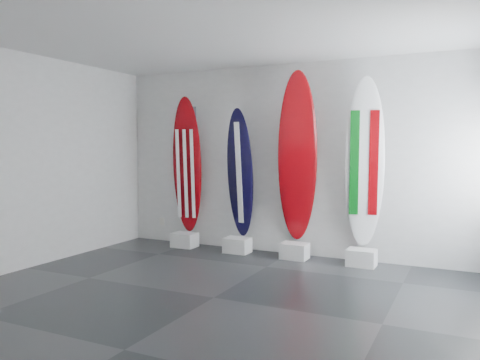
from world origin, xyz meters
The scene contains 14 objects.
floor centered at (0.00, 0.00, 0.00)m, with size 6.00×6.00×0.00m, color black.
ceiling centered at (0.00, 0.00, 3.00)m, with size 6.00×6.00×0.00m, color white.
wall_back centered at (0.00, 2.50, 1.50)m, with size 6.00×6.00×0.00m, color silver.
wall_front centered at (0.00, -2.50, 1.50)m, with size 6.00×6.00×0.00m, color silver.
wall_left centered at (-3.00, 0.00, 1.50)m, with size 5.00×5.00×0.00m, color silver.
display_block_usa centered at (-1.78, 2.18, 0.12)m, with size 0.40×0.30×0.24m, color white.
surfboard_usa centered at (-1.78, 2.28, 1.39)m, with size 0.52×0.08×2.31m, color #780409.
display_block_navy centered at (-0.78, 2.18, 0.12)m, with size 0.40×0.30×0.24m, color white.
surfboard_navy centered at (-0.78, 2.28, 1.28)m, with size 0.47×0.08×2.08m, color black.
display_block_swiss centered at (0.19, 2.18, 0.12)m, with size 0.40×0.30×0.24m, color white.
surfboard_swiss centered at (0.19, 2.28, 1.53)m, with size 0.59×0.08×2.62m, color #780409.
display_block_italy centered at (1.20, 2.18, 0.12)m, with size 0.40×0.30×0.24m, color white.
surfboard_italy centered at (1.20, 2.28, 1.46)m, with size 0.56×0.08×2.46m, color white.
wall_outlet centered at (-2.45, 2.48, 0.35)m, with size 0.09×0.02×0.13m, color silver.
Camera 1 is at (2.57, -4.62, 1.70)m, focal length 35.72 mm.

